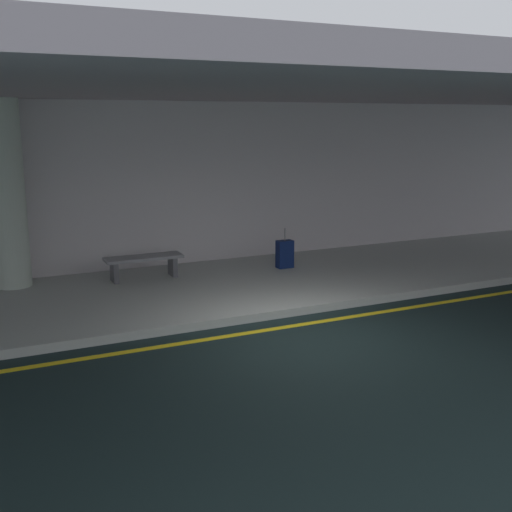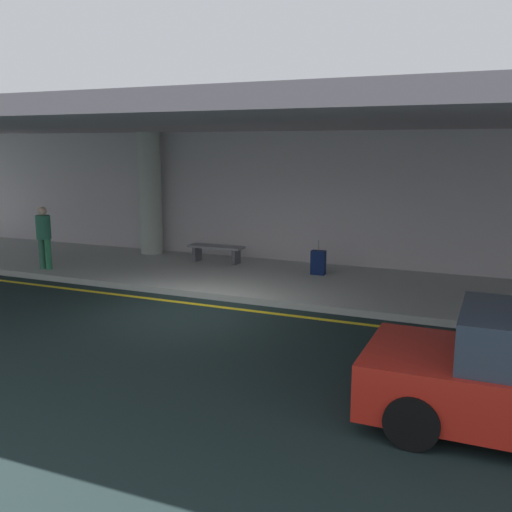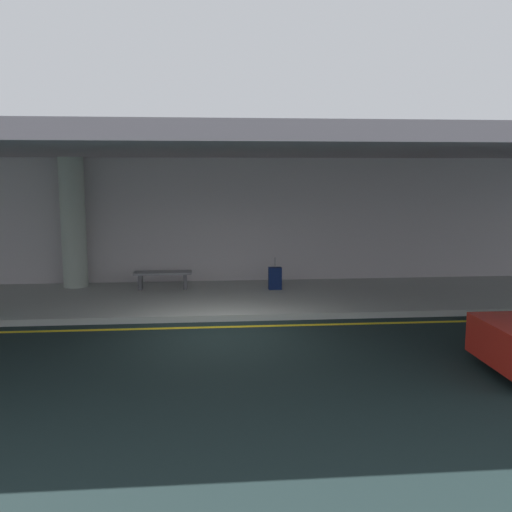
{
  "view_description": "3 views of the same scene",
  "coord_description": "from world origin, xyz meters",
  "views": [
    {
      "loc": [
        -4.74,
        -8.22,
        3.4
      ],
      "look_at": [
        -0.24,
        1.37,
        1.07
      ],
      "focal_mm": 43.75,
      "sensor_mm": 36.0,
      "label": 1
    },
    {
      "loc": [
        5.83,
        -10.09,
        3.4
      ],
      "look_at": [
        0.59,
        2.14,
        0.85
      ],
      "focal_mm": 40.43,
      "sensor_mm": 36.0,
      "label": 2
    },
    {
      "loc": [
        -0.3,
        -11.7,
        3.4
      ],
      "look_at": [
        0.98,
        2.62,
        1.27
      ],
      "focal_mm": 40.12,
      "sensor_mm": 36.0,
      "label": 3
    }
  ],
  "objects": [
    {
      "name": "ceiling_overhang",
      "position": [
        0.0,
        2.6,
        3.95
      ],
      "size": [
        28.0,
        13.2,
        0.3
      ],
      "primitive_type": "cube",
      "color": "#9C8D96",
      "rests_on": "support_column_far_left"
    },
    {
      "name": "ground_plane",
      "position": [
        0.0,
        0.0,
        0.0
      ],
      "size": [
        60.0,
        60.0,
        0.0
      ],
      "primitive_type": "plane",
      "color": "black"
    },
    {
      "name": "suitcase_upright_primary",
      "position": [
        1.61,
        3.8,
        0.46
      ],
      "size": [
        0.36,
        0.22,
        0.9
      ],
      "rotation": [
        0.0,
        0.0,
        -0.49
      ],
      "color": "#0B1946",
      "rests_on": "sidewalk"
    },
    {
      "name": "support_column_left_mid",
      "position": [
        -4.0,
        4.71,
        1.97
      ],
      "size": [
        0.69,
        0.69,
        3.65
      ],
      "primitive_type": "cylinder",
      "color": "#A5AFA3",
      "rests_on": "sidewalk"
    },
    {
      "name": "terminal_back_wall",
      "position": [
        0.0,
        5.35,
        1.9
      ],
      "size": [
        26.0,
        0.3,
        3.8
      ],
      "primitive_type": "cube",
      "color": "#BBB3B6",
      "rests_on": "ground"
    },
    {
      "name": "traveler_with_luggage",
      "position": [
        -5.31,
        1.59,
        1.11
      ],
      "size": [
        0.38,
        0.38,
        1.68
      ],
      "rotation": [
        0.0,
        0.0,
        2.35
      ],
      "color": "#346D54",
      "rests_on": "sidewalk"
    },
    {
      "name": "lane_stripe_yellow",
      "position": [
        0.0,
        0.55,
        0.0
      ],
      "size": [
        26.0,
        0.14,
        0.01
      ],
      "primitive_type": "cube",
      "color": "yellow",
      "rests_on": "ground"
    },
    {
      "name": "sidewalk",
      "position": [
        0.0,
        3.1,
        0.07
      ],
      "size": [
        26.0,
        4.2,
        0.15
      ],
      "primitive_type": "cube",
      "color": "#A9AEA8",
      "rests_on": "ground"
    },
    {
      "name": "bench_metal",
      "position": [
        -1.5,
        4.17,
        0.5
      ],
      "size": [
        1.6,
        0.5,
        0.48
      ],
      "color": "slate",
      "rests_on": "sidewalk"
    }
  ]
}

